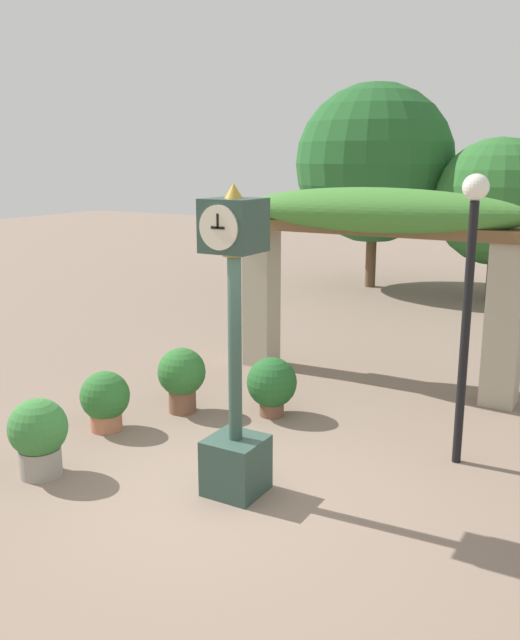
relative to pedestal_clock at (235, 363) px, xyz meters
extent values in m
plane|color=#7F6B5B|center=(-0.12, -0.19, -1.41)|extent=(60.00, 60.00, 0.00)
cube|color=#2D473D|center=(0.00, 0.00, -1.11)|extent=(0.57, 0.57, 0.60)
cylinder|color=#2D473D|center=(0.00, 0.00, 0.14)|extent=(0.14, 0.14, 1.90)
cylinder|color=gold|center=(0.00, 0.00, 1.11)|extent=(0.22, 0.22, 0.04)
cube|color=#2D473D|center=(0.00, 0.00, 1.39)|extent=(0.51, 0.51, 0.51)
cylinder|color=beige|center=(0.00, -0.27, 1.39)|extent=(0.42, 0.02, 0.42)
cylinder|color=beige|center=(0.00, 0.27, 1.39)|extent=(0.42, 0.02, 0.42)
cube|color=black|center=(0.00, -0.28, 1.39)|extent=(0.15, 0.01, 0.02)
cube|color=black|center=(0.00, -0.28, 1.45)|extent=(0.02, 0.01, 0.14)
cone|color=gold|center=(0.00, 0.00, 1.71)|extent=(0.18, 0.18, 0.14)
cube|color=#A89E89|center=(-2.08, 4.13, -0.25)|extent=(0.48, 0.48, 2.32)
cube|color=#A89E89|center=(1.84, 4.13, -0.25)|extent=(0.48, 0.48, 2.32)
cube|color=brown|center=(-0.12, 3.89, 1.00)|extent=(5.00, 0.12, 0.17)
cube|color=brown|center=(-0.12, 4.05, 1.00)|extent=(5.00, 0.12, 0.17)
cube|color=brown|center=(-0.12, 4.21, 1.00)|extent=(5.00, 0.12, 0.17)
cube|color=brown|center=(-0.12, 4.37, 1.00)|extent=(5.00, 0.12, 0.17)
ellipsoid|color=#427F33|center=(-0.12, 4.13, 1.26)|extent=(4.42, 1.08, 0.70)
cylinder|color=#B26B4C|center=(-2.35, 0.58, -1.30)|extent=(0.41, 0.41, 0.22)
sphere|color=#2D6B2D|center=(-2.35, 0.58, -0.95)|extent=(0.64, 0.64, 0.64)
cylinder|color=brown|center=(-1.89, 1.60, -1.25)|extent=(0.38, 0.38, 0.33)
sphere|color=#2D6B2D|center=(-1.89, 1.60, -0.83)|extent=(0.66, 0.66, 0.66)
cylinder|color=brown|center=(-0.75, 2.10, -1.30)|extent=(0.33, 0.33, 0.22)
sphere|color=#235B28|center=(-0.75, 2.10, -0.94)|extent=(0.68, 0.68, 0.68)
cylinder|color=gray|center=(-2.08, -0.76, -1.25)|extent=(0.46, 0.46, 0.32)
sphere|color=#387A38|center=(-2.08, -0.76, -0.85)|extent=(0.65, 0.65, 0.65)
cylinder|color=black|center=(1.82, 1.90, 0.08)|extent=(0.10, 0.10, 2.99)
sphere|color=white|center=(1.82, 1.90, 1.72)|extent=(0.28, 0.28, 0.28)
cylinder|color=brown|center=(-3.14, 11.94, -0.48)|extent=(0.28, 0.28, 1.85)
sphere|color=#235B28|center=(-3.14, 11.94, 1.90)|extent=(4.18, 4.18, 4.18)
cylinder|color=brown|center=(0.14, 11.76, -0.74)|extent=(0.28, 0.28, 1.34)
sphere|color=#2D6B2D|center=(0.14, 11.76, 1.01)|extent=(3.08, 3.08, 3.08)
camera|label=1|loc=(3.50, -5.52, 2.00)|focal=38.00mm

